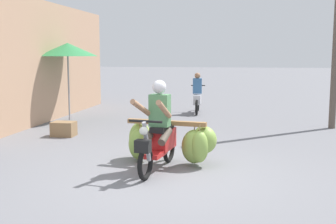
{
  "coord_description": "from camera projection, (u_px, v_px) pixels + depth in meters",
  "views": [
    {
      "loc": [
        1.24,
        -6.73,
        2.02
      ],
      "look_at": [
        -0.19,
        1.33,
        0.9
      ],
      "focal_mm": 45.26,
      "sensor_mm": 36.0,
      "label": 1
    }
  ],
  "objects": [
    {
      "name": "motorbike_main_loaded",
      "position": [
        170.0,
        139.0,
        7.69
      ],
      "size": [
        1.86,
        1.97,
        1.58
      ],
      "color": "black",
      "rests_on": "ground"
    },
    {
      "name": "produce_crate",
      "position": [
        64.0,
        129.0,
        10.5
      ],
      "size": [
        0.56,
        0.4,
        0.36
      ],
      "primitive_type": "cube",
      "color": "olive",
      "rests_on": "ground"
    },
    {
      "name": "ground_plane",
      "position": [
        165.0,
        176.0,
        7.05
      ],
      "size": [
        120.0,
        120.0,
        0.0
      ],
      "primitive_type": "plane",
      "color": "slate"
    },
    {
      "name": "motorbike_distant_ahead_left",
      "position": [
        197.0,
        97.0,
        14.49
      ],
      "size": [
        0.5,
        1.62,
        1.4
      ],
      "color": "black",
      "rests_on": "ground"
    },
    {
      "name": "market_umbrella_near_shop",
      "position": [
        68.0,
        50.0,
        12.82
      ],
      "size": [
        1.81,
        1.81,
        2.36
      ],
      "color": "#99999E",
      "rests_on": "ground"
    }
  ]
}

